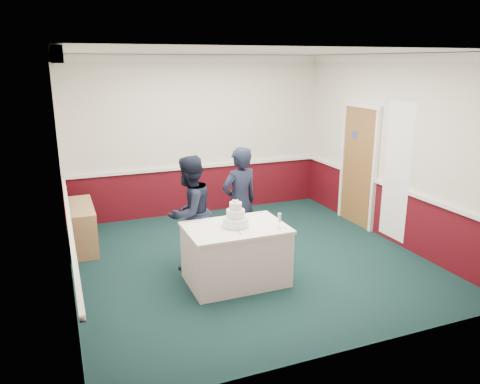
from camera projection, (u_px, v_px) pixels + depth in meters
name	position (u px, v px, depth m)	size (l,w,h in m)	color
ground	(249.00, 259.00, 7.05)	(5.00, 5.00, 0.00)	#112B2A
room_shell	(238.00, 124.00, 7.09)	(5.00, 5.00, 3.00)	silver
sideboard	(82.00, 226.00, 7.42)	(0.41, 1.20, 0.70)	#A37F4F
cake_table	(236.00, 254.00, 6.24)	(1.32, 0.92, 0.79)	white
wedding_cake	(236.00, 218.00, 6.11)	(0.35, 0.35, 0.36)	white
cake_knife	(239.00, 231.00, 5.95)	(0.01, 0.22, 0.01)	silver
champagne_flute	(280.00, 218.00, 6.03)	(0.05, 0.05, 0.21)	silver
person_man	(190.00, 213.00, 6.60)	(0.79, 0.62, 1.63)	black
person_woman	(240.00, 202.00, 6.98)	(0.62, 0.40, 1.69)	black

